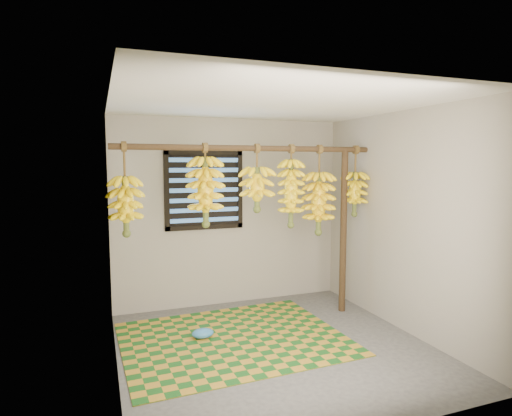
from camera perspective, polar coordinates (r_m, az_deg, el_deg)
name	(u,v)px	position (r m, az deg, el deg)	size (l,w,h in m)	color
floor	(275,348)	(4.50, 2.56, -18.12)	(3.00, 3.00, 0.01)	#434343
ceiling	(276,102)	(4.15, 2.72, 13.88)	(3.00, 3.00, 0.01)	silver
wall_back	(230,212)	(5.57, -3.42, -0.59)	(3.00, 0.01, 2.40)	gray
wall_left	(113,238)	(3.84, -18.57, -3.83)	(0.01, 3.00, 2.40)	gray
wall_right	(402,222)	(4.94, 18.93, -1.72)	(0.01, 3.00, 2.40)	gray
window	(204,190)	(5.42, -6.90, 2.39)	(1.00, 0.04, 1.00)	black
hanging_pole	(251,148)	(4.77, -0.63, 7.97)	(0.06, 0.06, 3.00)	#46301C
support_post	(343,232)	(5.36, 11.57, -3.11)	(0.08, 0.08, 2.00)	#46301C
woven_mat	(234,339)	(4.69, -3.01, -17.00)	(2.25, 1.80, 0.01)	#175018
plastic_bag	(203,333)	(4.70, -7.11, -16.24)	(0.24, 0.17, 0.10)	#3074B4
banana_bunch_a	(126,206)	(4.51, -16.98, 0.27)	(0.33, 0.33, 0.95)	brown
banana_bunch_b	(205,192)	(4.62, -6.76, 2.18)	(0.37, 0.37, 0.89)	brown
banana_bunch_c	(257,189)	(4.80, 0.12, 2.53)	(0.37, 0.37, 0.75)	brown
banana_bunch_d	(291,193)	(4.96, 4.69, 1.98)	(0.30, 0.30, 0.95)	brown
banana_bunch_e	(319,203)	(5.14, 8.36, 0.64)	(0.36, 0.36, 1.06)	brown
banana_bunch_f	(355,194)	(5.39, 13.03, 1.87)	(0.31, 0.31, 0.86)	brown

